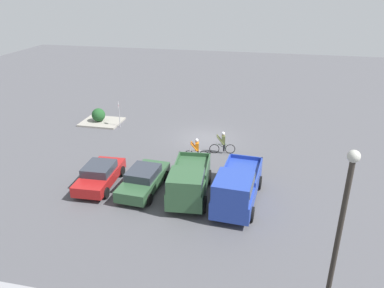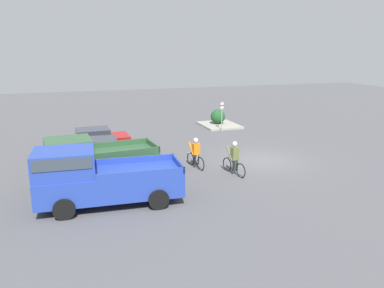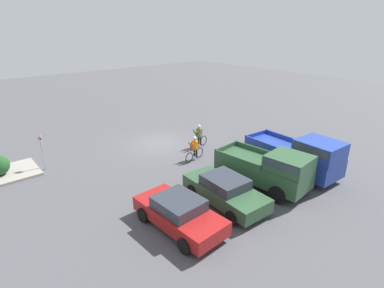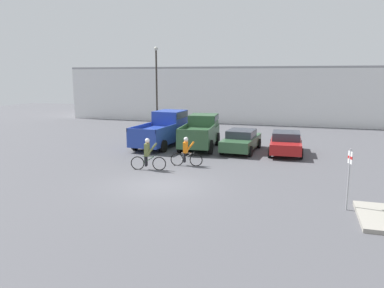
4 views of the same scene
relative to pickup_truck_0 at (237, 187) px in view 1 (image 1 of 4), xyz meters
name	(u,v)px [view 1 (image 1 of 4)]	position (x,y,z in m)	size (l,w,h in m)	color
ground_plane	(205,138)	(3.43, -9.19, -1.19)	(80.00, 80.00, 0.00)	#4C4C51
pickup_truck_0	(237,187)	(0.00, 0.00, 0.00)	(2.54, 5.70, 2.33)	#233D9E
pickup_truck_1	(189,181)	(2.73, -0.14, -0.06)	(2.55, 5.09, 2.16)	#2D5133
sedan_0	(144,179)	(5.57, -0.54, -0.48)	(2.19, 4.52, 1.40)	#2D5133
sedan_1	(100,175)	(8.37, -0.51, -0.48)	(2.15, 4.32, 1.39)	maroon
cyclist_0	(197,149)	(3.35, -5.30, -0.39)	(1.74, 0.53, 1.61)	black
cyclist_1	(223,143)	(1.71, -6.73, -0.36)	(1.85, 0.54, 1.69)	black
fire_lane_sign	(119,112)	(11.04, -10.07, 0.20)	(0.13, 0.29, 2.29)	#9E9EA3
lamppost	(337,243)	(-3.75, 8.04, 3.10)	(0.36, 0.36, 7.38)	#2D2823
curb_island	(102,122)	(13.05, -10.74, -1.12)	(3.41, 2.79, 0.15)	gray
shrub	(98,115)	(13.28, -10.69, -0.46)	(1.17, 1.17, 1.17)	#1E4C23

